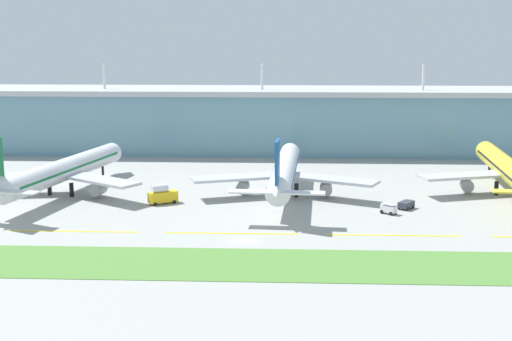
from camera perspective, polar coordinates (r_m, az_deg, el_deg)
name	(u,v)px	position (r m, az deg, el deg)	size (l,w,h in m)	color
ground_plane	(244,241)	(135.55, -1.03, -6.05)	(600.00, 600.00, 0.00)	#9E9E99
terminal_building	(263,119)	(241.21, 0.57, 4.41)	(288.00, 34.00, 31.94)	#6693A8
airliner_near	(62,171)	(180.87, -16.31, -0.01)	(47.82, 65.83, 18.90)	silver
airliner_middle	(285,171)	(172.78, 2.47, -0.07)	(48.72, 65.93, 18.90)	white
airliner_far	(509,170)	(186.61, 20.93, 0.04)	(48.58, 70.08, 18.90)	yellow
taxiway_stripe_mid_west	(73,231)	(147.13, -15.51, -5.07)	(28.00, 0.70, 0.04)	yellow
taxiway_stripe_centre	(231,233)	(140.50, -2.14, -5.43)	(28.00, 0.70, 0.04)	yellow
taxiway_stripe_mid_east	(394,235)	(141.92, 11.74, -5.49)	(28.00, 0.70, 0.04)	yellow
grass_verge	(239,264)	(121.80, -1.46, -8.05)	(300.00, 18.00, 0.10)	#518438
fuel_truck	(162,195)	(166.45, -8.08, -2.09)	(7.54, 5.84, 4.95)	gold
pushback_tug	(406,204)	(164.17, 12.79, -2.86)	(4.57, 4.96, 1.85)	#333842
baggage_cart	(389,209)	(158.47, 11.33, -3.25)	(3.90, 3.73, 2.48)	silver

